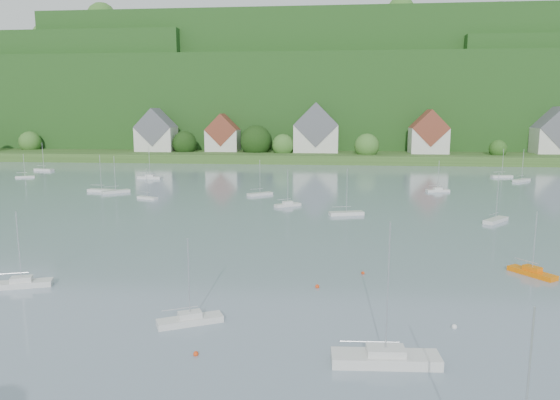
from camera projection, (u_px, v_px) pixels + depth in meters
name	position (u px, v px, depth m)	size (l,w,h in m)	color
far_shore_strip	(304.00, 153.00, 204.07)	(600.00, 60.00, 3.00)	#31521E
forested_ridge	(312.00, 102.00, 267.75)	(620.00, 181.22, 69.89)	#163D13
village_building_0	(156.00, 134.00, 195.31)	(14.00, 10.40, 16.00)	beige
village_building_1	(223.00, 136.00, 194.98)	(12.00, 9.36, 14.00)	beige
village_building_2	(316.00, 132.00, 190.35)	(16.00, 11.44, 18.00)	beige
village_building_3	(428.00, 135.00, 184.66)	(13.00, 10.40, 15.50)	beige
village_building_4	(556.00, 135.00, 184.20)	(15.00, 10.40, 16.50)	beige
near_sailboat_3	(190.00, 319.00, 43.38)	(5.54, 3.82, 7.34)	silver
near_sailboat_4	(385.00, 357.00, 36.39)	(7.67, 2.54, 10.21)	silver
near_sailboat_5	(532.00, 272.00, 56.31)	(4.22, 5.07, 7.02)	orange
near_sailboat_6	(22.00, 283.00, 52.56)	(5.96, 3.41, 7.76)	silver
mooring_buoy_0	(196.00, 355.00, 37.81)	(0.40, 0.40, 0.40)	red
mooring_buoy_1	(454.00, 328.00, 42.51)	(0.45, 0.45, 0.45)	silver
mooring_buoy_2	(363.00, 274.00, 56.82)	(0.38, 0.38, 0.38)	red
mooring_buoy_3	(317.00, 288.00, 52.39)	(0.44, 0.44, 0.44)	red
far_sailboat_cluster	(324.00, 187.00, 120.51)	(202.80, 67.76, 8.71)	silver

